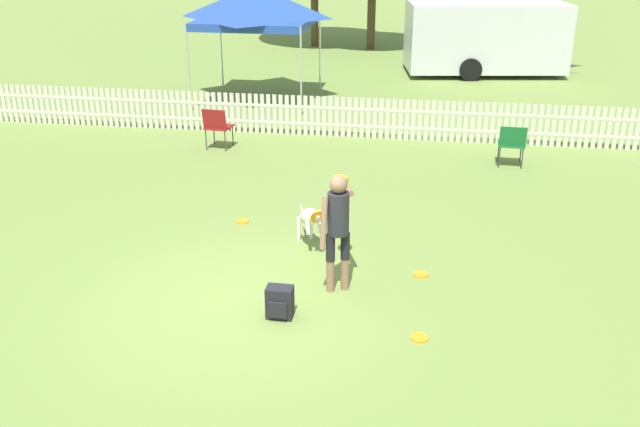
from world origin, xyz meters
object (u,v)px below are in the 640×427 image
frisbee_near_handler (419,338)px  canopy_tent_main (256,6)px  equipment_trailer (485,36)px  frisbee_near_dog (421,274)px  frisbee_midfield (242,221)px  folding_chair_center (512,142)px  folding_chair_blue_left (217,125)px  handler_person (338,219)px  backpack_on_grass (280,303)px  leaping_dog (310,217)px

frisbee_near_handler → canopy_tent_main: canopy_tent_main is taller
canopy_tent_main → equipment_trailer: 7.84m
frisbee_near_dog → frisbee_midfield: 3.25m
folding_chair_center → equipment_trailer: 9.40m
frisbee_midfield → folding_chair_center: bearing=38.6°
folding_chair_blue_left → equipment_trailer: size_ratio=0.16×
frisbee_near_dog → frisbee_midfield: (-2.93, 1.42, 0.00)m
frisbee_near_dog → folding_chair_center: bearing=72.4°
folding_chair_blue_left → frisbee_near_dog: bearing=136.2°
folding_chair_blue_left → frisbee_midfield: bearing=117.8°
handler_person → equipment_trailer: (2.57, 14.97, 0.17)m
frisbee_near_handler → equipment_trailer: size_ratio=0.04×
frisbee_near_handler → backpack_on_grass: backpack_on_grass is taller
frisbee_near_handler → backpack_on_grass: size_ratio=0.52×
handler_person → leaping_dog: 1.42m
frisbee_near_dog → canopy_tent_main: canopy_tent_main is taller
handler_person → folding_chair_center: (2.68, 5.59, -0.49)m
frisbee_midfield → backpack_on_grass: (1.24, -2.83, 0.19)m
frisbee_near_handler → backpack_on_grass: bearing=172.7°
canopy_tent_main → backpack_on_grass: bearing=-74.9°
leaping_dog → folding_chair_center: folding_chair_center is taller
frisbee_midfield → frisbee_near_handler: bearing=-45.8°
backpack_on_grass → canopy_tent_main: bearing=105.1°
frisbee_midfield → equipment_trailer: bearing=71.3°
leaping_dog → canopy_tent_main: canopy_tent_main is taller
frisbee_near_handler → canopy_tent_main: (-4.73, 11.40, 2.47)m
leaping_dog → frisbee_near_handler: leaping_dog is taller
frisbee_near_handler → frisbee_near_dog: 1.63m
frisbee_near_dog → leaping_dog: bearing=159.2°
folding_chair_blue_left → canopy_tent_main: 4.95m
leaping_dog → folding_chair_blue_left: (-2.81, 4.58, 0.05)m
handler_person → canopy_tent_main: bearing=83.9°
frisbee_near_handler → equipment_trailer: equipment_trailer is taller
handler_person → frisbee_near_handler: handler_person is taller
leaping_dog → frisbee_near_dog: bearing=133.8°
frisbee_near_handler → leaping_dog: bearing=126.9°
leaping_dog → backpack_on_grass: size_ratio=2.53×
equipment_trailer → handler_person: bearing=-109.0°
frisbee_midfield → folding_chair_center: folding_chair_center is taller
folding_chair_center → frisbee_near_handler: bearing=78.4°
canopy_tent_main → folding_chair_blue_left: bearing=-87.3°
leaping_dog → canopy_tent_main: (-3.03, 9.13, 1.99)m
frisbee_near_dog → frisbee_midfield: same height
folding_chair_center → folding_chair_blue_left: bearing=-0.1°
handler_person → frisbee_midfield: size_ratio=7.47×
canopy_tent_main → handler_person: bearing=-70.7°
frisbee_near_dog → equipment_trailer: (1.48, 14.41, 1.16)m
frisbee_near_handler → frisbee_near_dog: (-0.04, 1.63, 0.00)m
frisbee_near_handler → folding_chair_center: bearing=76.8°
canopy_tent_main → equipment_trailer: size_ratio=0.52×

